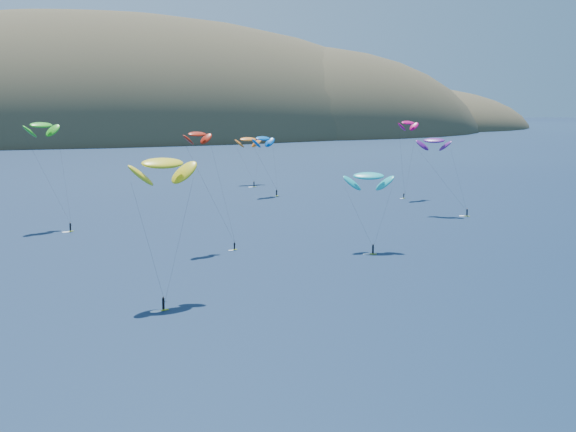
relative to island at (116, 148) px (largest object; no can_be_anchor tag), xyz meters
The scene contains 10 objects.
ground 563.84m from the island, 94.01° to the right, with size 2800.00×2800.00×0.00m, color black.
island is the anchor object (origin of this frame).
kitesurfer_2 505.62m from the island, 97.06° to the right, with size 12.52×14.31×25.14m.
kitesurfer_3 430.58m from the island, 100.27° to the right, with size 11.12×16.18×27.86m.
kitesurfer_4 384.45m from the island, 90.90° to the right, with size 10.36×10.28×20.91m.
kitesurfer_5 476.62m from the island, 91.54° to the right, with size 11.18×11.44×18.41m.
kitesurfer_6 438.29m from the island, 86.60° to the right, with size 11.01×14.46×22.57m.
kitesurfer_8 407.11m from the island, 85.00° to the right, with size 8.99×6.88×25.82m.
kitesurfer_9 465.95m from the island, 95.78° to the right, with size 10.79×9.65×26.41m.
kitesurfer_11 351.81m from the island, 90.16° to the right, with size 10.09×14.95×18.76m.
Camera 1 is at (-47.99, -67.40, 33.67)m, focal length 50.00 mm.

